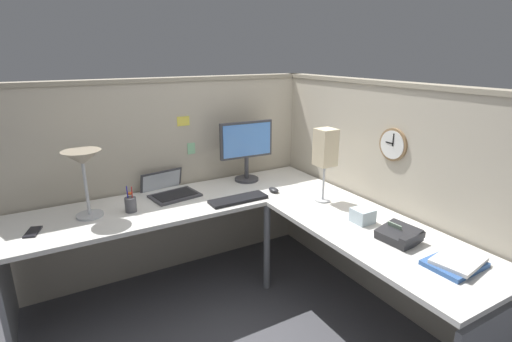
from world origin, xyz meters
name	(u,v)px	position (x,y,z in m)	size (l,w,h in m)	color
ground_plane	(259,304)	(0.00, 0.00, 0.00)	(6.80, 6.80, 0.00)	#47474C
cubicle_wall_back	(167,177)	(-0.36, 0.87, 0.79)	(2.57, 0.12, 1.58)	#B7AD99
cubicle_wall_right	(382,193)	(0.87, -0.27, 0.79)	(0.12, 2.37, 1.58)	#B7AD99
desk	(244,233)	(-0.15, -0.05, 0.63)	(2.35, 2.15, 0.73)	silver
monitor	(246,146)	(0.25, 0.64, 1.02)	(0.46, 0.20, 0.50)	#38383D
laptop	(169,190)	(-0.42, 0.66, 0.75)	(0.40, 0.43, 0.22)	#38383D
keyboard	(238,199)	(-0.03, 0.26, 0.74)	(0.43, 0.14, 0.02)	black
computer_mouse	(274,190)	(0.29, 0.29, 0.75)	(0.06, 0.10, 0.03)	#232326
desk_lamp_dome	(83,163)	(-1.00, 0.50, 1.09)	(0.24, 0.24, 0.44)	#B7BABF
pen_cup	(131,204)	(-0.75, 0.45, 0.78)	(0.08, 0.08, 0.18)	#4C4C51
cell_phone	(33,232)	(-1.33, 0.41, 0.73)	(0.07, 0.14, 0.01)	black
office_phone	(400,235)	(0.48, -0.75, 0.77)	(0.21, 0.22, 0.11)	#232326
book_stack	(456,262)	(0.52, -1.07, 0.75)	(0.30, 0.24, 0.04)	#335999
desk_lamp_paper	(325,150)	(0.51, -0.05, 1.11)	(0.13, 0.13, 0.53)	#B7BABF
tissue_box	(363,216)	(0.49, -0.46, 0.78)	(0.12, 0.12, 0.09)	silver
wall_clock	(393,145)	(0.82, -0.36, 1.18)	(0.04, 0.22, 0.22)	olive
pinned_note_leftmost	(183,121)	(-0.22, 0.82, 1.25)	(0.10, 0.00, 0.07)	#EAD84C
pinned_note_middle	(191,148)	(-0.16, 0.82, 1.02)	(0.06, 0.00, 0.09)	#8CCC99
pinned_note_rightmost	(238,129)	(0.26, 0.82, 1.13)	(0.08, 0.00, 0.07)	pink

